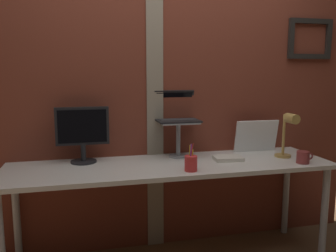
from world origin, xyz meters
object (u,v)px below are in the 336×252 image
object	(u,v)px
whiteboard_panel	(256,136)
pen_cup	(191,163)
desk_lamp	(288,131)
laptop	(176,112)
coffee_mug	(303,157)
monitor	(83,130)

from	to	relation	value
whiteboard_panel	pen_cup	size ratio (longest dim) A/B	1.99
desk_lamp	pen_cup	bearing A→B (deg)	-169.37
pen_cup	laptop	bearing A→B (deg)	87.47
desk_lamp	coffee_mug	distance (m)	0.22
coffee_mug	pen_cup	bearing A→B (deg)	179.97
laptop	whiteboard_panel	bearing A→B (deg)	-4.48
desk_lamp	pen_cup	size ratio (longest dim) A/B	1.88
coffee_mug	whiteboard_panel	bearing A→B (deg)	109.88
laptop	pen_cup	size ratio (longest dim) A/B	1.75
pen_cup	coffee_mug	size ratio (longest dim) A/B	1.44
monitor	pen_cup	world-z (taller)	monitor
whiteboard_panel	desk_lamp	xyz separation A→B (m)	(0.11, -0.26, 0.08)
monitor	pen_cup	bearing A→B (deg)	-29.71
whiteboard_panel	pen_cup	xyz separation A→B (m)	(-0.67, -0.41, -0.07)
coffee_mug	monitor	bearing A→B (deg)	165.58
monitor	whiteboard_panel	world-z (taller)	monitor
laptop	desk_lamp	size ratio (longest dim) A/B	0.93
laptop	desk_lamp	xyz separation A→B (m)	(0.76, -0.31, -0.12)
laptop	coffee_mug	bearing A→B (deg)	-29.91
whiteboard_panel	desk_lamp	distance (m)	0.30
monitor	laptop	distance (m)	0.70
whiteboard_panel	coffee_mug	world-z (taller)	whiteboard_panel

